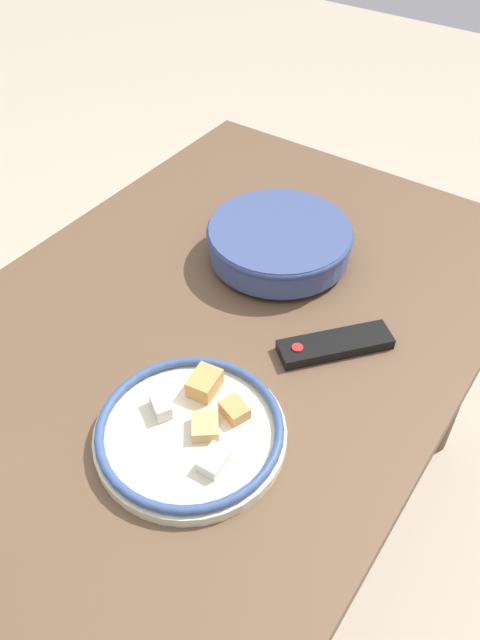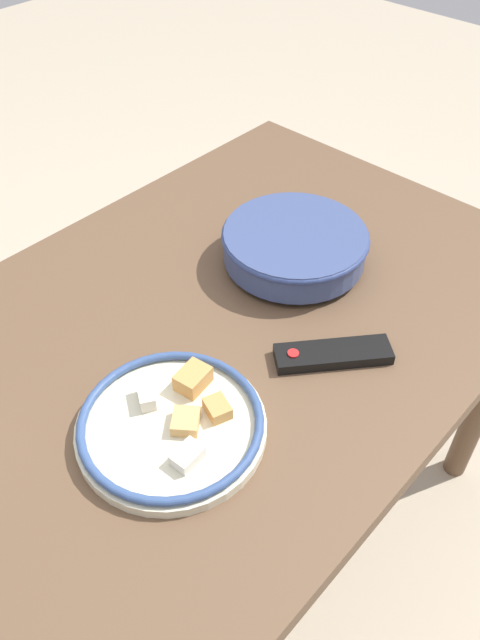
# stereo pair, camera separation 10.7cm
# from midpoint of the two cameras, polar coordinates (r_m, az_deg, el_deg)

# --- Properties ---
(ground_plane) EXTENTS (8.00, 8.00, 0.00)m
(ground_plane) POSITION_cam_midpoint_polar(r_m,az_deg,el_deg) (1.70, -2.53, -20.93)
(ground_plane) COLOR #B7A88E
(dining_table) EXTENTS (1.53, 0.86, 0.76)m
(dining_table) POSITION_cam_midpoint_polar(r_m,az_deg,el_deg) (1.12, -3.60, -6.20)
(dining_table) COLOR brown
(dining_table) RESTS_ON ground_plane
(noodle_bowl) EXTENTS (0.28, 0.28, 0.07)m
(noodle_bowl) POSITION_cam_midpoint_polar(r_m,az_deg,el_deg) (1.23, 7.41, 6.79)
(noodle_bowl) COLOR #384775
(noodle_bowl) RESTS_ON dining_table
(food_plate) EXTENTS (0.29, 0.29, 0.05)m
(food_plate) POSITION_cam_midpoint_polar(r_m,az_deg,el_deg) (0.95, -2.99, -9.62)
(food_plate) COLOR beige
(food_plate) RESTS_ON dining_table
(tv_remote) EXTENTS (0.19, 0.17, 0.02)m
(tv_remote) POSITION_cam_midpoint_polar(r_m,az_deg,el_deg) (1.07, 11.34, -3.23)
(tv_remote) COLOR black
(tv_remote) RESTS_ON dining_table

